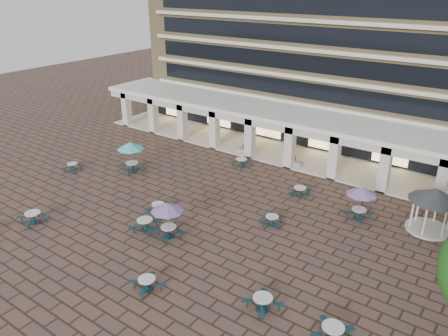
{
  "coord_description": "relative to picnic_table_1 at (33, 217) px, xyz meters",
  "views": [
    {
      "loc": [
        18.63,
        -20.81,
        15.91
      ],
      "look_at": [
        1.58,
        3.0,
        3.1
      ],
      "focal_mm": 35.0,
      "sensor_mm": 36.0,
      "label": 1
    }
  ],
  "objects": [
    {
      "name": "picnic_table_10",
      "position": [
        13.82,
        9.52,
        -0.07
      ],
      "size": [
        1.84,
        1.84,
        0.7
      ],
      "rotation": [
        0.0,
        0.0,
        0.29
      ],
      "color": "#122E36",
      "rests_on": "ground"
    },
    {
      "name": "picnic_table_2",
      "position": [
        11.66,
        -0.52,
        -0.04
      ],
      "size": [
        1.96,
        1.96,
        0.74
      ],
      "rotation": [
        0.0,
        0.0,
        -0.32
      ],
      "color": "#122E36",
      "rests_on": "ground"
    },
    {
      "name": "picnic_table_9",
      "position": [
        6.14,
        6.19,
        -0.05
      ],
      "size": [
        1.71,
        1.71,
        0.72
      ],
      "rotation": [
        0.0,
        0.0,
        0.09
      ],
      "color": "#122E36",
      "rests_on": "ground"
    },
    {
      "name": "planter_right",
      "position": [
        10.24,
        19.8,
        -0.04
      ],
      "size": [
        1.5,
        0.6,
        1.18
      ],
      "color": "#959690",
      "rests_on": "ground"
    },
    {
      "name": "picnic_table_3",
      "position": [
        21.45,
        1.98,
        0.0
      ],
      "size": [
        1.95,
        1.95,
        0.81
      ],
      "rotation": [
        0.0,
        0.0,
        0.1
      ],
      "color": "#122E36",
      "rests_on": "ground"
    },
    {
      "name": "planter_left",
      "position": [
        4.84,
        19.8,
        -0.06
      ],
      "size": [
        1.5,
        0.6,
        1.15
      ],
      "color": "#959690",
      "rests_on": "ground"
    },
    {
      "name": "retail_arcade",
      "position": [
        7.85,
        21.7,
        2.52
      ],
      "size": [
        42.0,
        6.6,
        4.4
      ],
      "color": "white",
      "rests_on": "ground"
    },
    {
      "name": "gazebo",
      "position": [
        22.85,
        15.22,
        1.85
      ],
      "size": [
        3.32,
        3.32,
        3.09
      ],
      "rotation": [
        0.0,
        0.0,
        0.43
      ],
      "color": "beige",
      "rests_on": "ground"
    },
    {
      "name": "picnic_table_4",
      "position": [
        -0.91,
        10.31,
        1.86
      ],
      "size": [
        2.38,
        2.38,
        2.75
      ],
      "rotation": [
        0.0,
        0.0,
        -0.41
      ],
      "color": "#122E36",
      "rests_on": "ground"
    },
    {
      "name": "picnic_table_6",
      "position": [
        8.99,
        4.19,
        1.68
      ],
      "size": [
        2.2,
        2.2,
        2.54
      ],
      "rotation": [
        0.0,
        0.0,
        -0.42
      ],
      "color": "#122E36",
      "rests_on": "ground"
    },
    {
      "name": "picnic_table_7",
      "position": [
        17.67,
        1.84,
        -0.01
      ],
      "size": [
        2.1,
        2.1,
        0.79
      ],
      "rotation": [
        0.0,
        0.0,
        -0.31
      ],
      "color": "#122E36",
      "rests_on": "ground"
    },
    {
      "name": "picnic_table_12",
      "position": [
        6.38,
        16.9,
        -0.03
      ],
      "size": [
        1.97,
        1.97,
        0.75
      ],
      "rotation": [
        0.0,
        0.0,
        -0.28
      ],
      "color": "#122E36",
      "rests_on": "ground"
    },
    {
      "name": "apartment_building",
      "position": [
        7.85,
        32.37,
        12.12
      ],
      "size": [
        40.0,
        15.5,
        25.2
      ],
      "color": "#9F8859",
      "rests_on": "ground"
    },
    {
      "name": "picnic_table_1",
      "position": [
        0.0,
        0.0,
        0.0
      ],
      "size": [
        1.98,
        1.98,
        0.81
      ],
      "rotation": [
        0.0,
        0.0,
        -0.14
      ],
      "color": "#122E36",
      "rests_on": "ground"
    },
    {
      "name": "picnic_table_13",
      "position": [
        13.37,
        14.69,
        -0.04
      ],
      "size": [
        1.94,
        1.94,
        0.74
      ],
      "rotation": [
        0.0,
        0.0,
        0.29
      ],
      "color": "#122E36",
      "rests_on": "ground"
    },
    {
      "name": "ground",
      "position": [
        7.85,
        6.9,
        -0.48
      ],
      "size": [
        120.0,
        120.0,
        0.0
      ],
      "primitive_type": "plane",
      "color": "brown",
      "rests_on": "ground"
    },
    {
      "name": "picnic_table_5",
      "position": [
        7.09,
        3.9,
        0.0
      ],
      "size": [
        2.21,
        2.21,
        0.81
      ],
      "rotation": [
        0.0,
        0.0,
        0.37
      ],
      "color": "#122E36",
      "rests_on": "ground"
    },
    {
      "name": "picnic_table_11",
      "position": [
        18.43,
        13.91,
        1.64
      ],
      "size": [
        2.16,
        2.16,
        2.49
      ],
      "rotation": [
        0.0,
        0.0,
        -0.22
      ],
      "color": "#122E36",
      "rests_on": "ground"
    },
    {
      "name": "picnic_table_8",
      "position": [
        -5.42,
        7.32,
        -0.07
      ],
      "size": [
        1.84,
        1.84,
        0.68
      ],
      "rotation": [
        0.0,
        0.0,
        0.35
      ],
      "color": "#122E36",
      "rests_on": "ground"
    }
  ]
}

